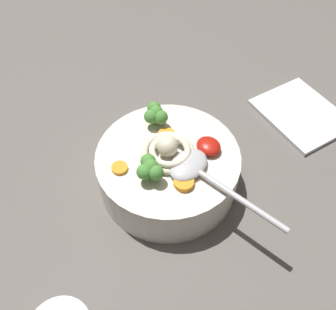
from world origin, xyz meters
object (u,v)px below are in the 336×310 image
Objects in this scene: soup_spoon at (196,170)px; folded_napkin at (301,114)px; noodle_pile at (167,151)px; soup_bowl at (168,169)px.

soup_spoon reaches higher than folded_napkin.
soup_spoon is (4.84, 0.87, -0.23)cm from noodle_pile.
noodle_pile is at bearing -74.69° from soup_bowl.
soup_spoon reaches higher than soup_bowl.
soup_spoon is 27.29cm from folded_napkin.
folded_napkin is (4.68, 27.06, -3.03)cm from soup_bowl.
soup_bowl is 1.40× the size of folded_napkin.
noodle_pile reaches higher than soup_spoon.
folded_napkin is at bearing 80.20° from soup_bowl.
soup_bowl is at bearing -99.80° from folded_napkin.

